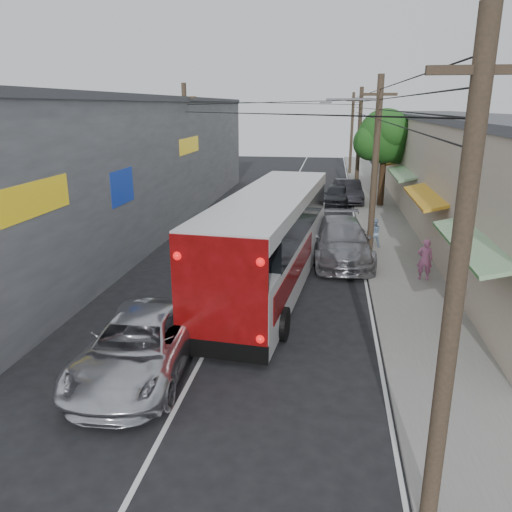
% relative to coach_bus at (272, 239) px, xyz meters
% --- Properties ---
extents(ground, '(120.00, 120.00, 0.00)m').
position_rel_coach_bus_xyz_m(ground, '(-1.21, -9.11, -1.90)').
color(ground, black).
rests_on(ground, ground).
extents(sidewalk, '(3.00, 80.00, 0.12)m').
position_rel_coach_bus_xyz_m(sidewalk, '(5.29, 10.89, -1.84)').
color(sidewalk, slate).
rests_on(sidewalk, ground).
extents(building_right, '(7.09, 40.00, 6.25)m').
position_rel_coach_bus_xyz_m(building_right, '(9.78, 12.89, 1.25)').
color(building_right, '#BCAA95').
rests_on(building_right, ground).
extents(building_left, '(7.20, 36.00, 7.25)m').
position_rel_coach_bus_xyz_m(building_left, '(-9.71, 8.89, 1.75)').
color(building_left, gray).
rests_on(building_left, ground).
extents(utility_poles, '(11.80, 45.28, 8.00)m').
position_rel_coach_bus_xyz_m(utility_poles, '(1.91, 11.22, 2.22)').
color(utility_poles, '#473828').
rests_on(utility_poles, ground).
extents(street_tree, '(4.40, 4.00, 6.60)m').
position_rel_coach_bus_xyz_m(street_tree, '(5.66, 16.91, 2.77)').
color(street_tree, '#3F2B19').
rests_on(street_tree, ground).
extents(coach_bus, '(3.87, 12.95, 3.68)m').
position_rel_coach_bus_xyz_m(coach_bus, '(0.00, 0.00, 0.00)').
color(coach_bus, silver).
rests_on(coach_bus, ground).
extents(jeepney, '(2.82, 5.70, 1.55)m').
position_rel_coach_bus_xyz_m(jeepney, '(-2.61, -7.07, -1.13)').
color(jeepney, silver).
rests_on(jeepney, ground).
extents(parked_suv, '(2.99, 6.43, 1.82)m').
position_rel_coach_bus_xyz_m(parked_suv, '(2.72, 3.89, -1.00)').
color(parked_suv, gray).
rests_on(parked_suv, ground).
extents(parked_car_mid, '(1.98, 4.44, 1.48)m').
position_rel_coach_bus_xyz_m(parked_car_mid, '(2.59, 16.89, -1.16)').
color(parked_car_mid, '#222327').
rests_on(parked_car_mid, ground).
extents(parked_car_far, '(2.19, 5.07, 1.62)m').
position_rel_coach_bus_xyz_m(parked_car_far, '(3.39, 18.17, -1.09)').
color(parked_car_far, black).
rests_on(parked_car_far, ground).
extents(pedestrian_near, '(0.63, 0.44, 1.65)m').
position_rel_coach_bus_xyz_m(pedestrian_near, '(5.94, 1.35, -0.96)').
color(pedestrian_near, '#C4679A').
rests_on(pedestrian_near, sidewalk).
extents(pedestrian_far, '(0.74, 0.61, 1.41)m').
position_rel_coach_bus_xyz_m(pedestrian_far, '(4.32, 5.98, -1.08)').
color(pedestrian_far, '#89A5C7').
rests_on(pedestrian_far, sidewalk).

